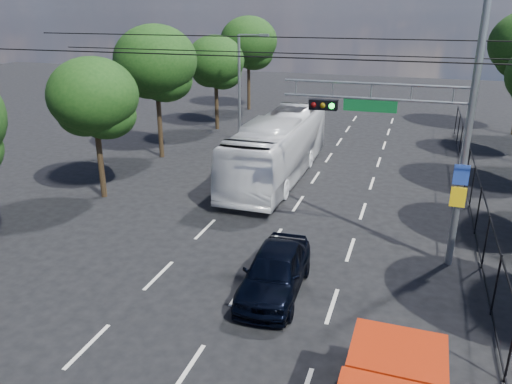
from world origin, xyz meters
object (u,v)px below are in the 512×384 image
at_px(white_van, 241,154).
at_px(white_bus, 278,148).
at_px(navy_hatchback, 275,271).
at_px(signal_mast, 430,117).

bearing_deg(white_van, white_bus, -28.18).
bearing_deg(navy_hatchback, white_van, 111.77).
xyz_separation_m(signal_mast, navy_hatchback, (-4.20, -3.76, -4.48)).
bearing_deg(navy_hatchback, white_bus, 102.85).
relative_size(signal_mast, white_bus, 0.81).
height_order(white_bus, white_van, white_bus).
bearing_deg(white_van, navy_hatchback, -65.63).
distance_m(navy_hatchback, white_bus, 11.65).
distance_m(signal_mast, navy_hatchback, 7.20).
relative_size(navy_hatchback, white_bus, 0.38).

